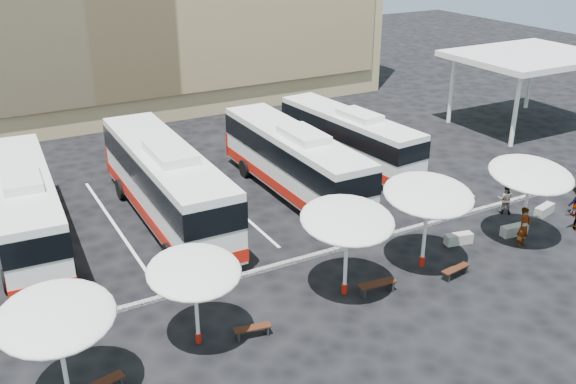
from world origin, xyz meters
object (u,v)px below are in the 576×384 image
conc_bench_2 (544,210)px  wood_bench_2 (377,285)px  bus_0 (25,205)px  bus_2 (294,160)px  sunshade_3 (428,195)px  sunshade_2 (347,220)px  conc_bench_1 (514,230)px  passenger_0 (524,227)px  wood_bench_1 (252,329)px  conc_bench_0 (459,239)px  passenger_3 (576,201)px  passenger_1 (506,199)px  bus_3 (349,136)px  sunshade_4 (531,175)px  sunshade_1 (194,272)px  wood_bench_3 (456,270)px  sunshade_0 (56,317)px  bus_1 (166,181)px

conc_bench_2 → wood_bench_2: bearing=-171.0°
bus_0 → conc_bench_2: 25.19m
bus_2 → sunshade_3: bearing=-83.5°
bus_0 → sunshade_2: sunshade_2 is taller
conc_bench_1 → passenger_0: bearing=-119.2°
conc_bench_2 → sunshade_3: bearing=-173.3°
bus_2 → wood_bench_1: bearing=-125.6°
conc_bench_0 → passenger_3: (7.26, -0.56, 0.54)m
bus_0 → passenger_1: size_ratio=7.81×
bus_3 → conc_bench_2: size_ratio=8.47×
sunshade_2 → conc_bench_1: (9.91, 0.38, -3.03)m
wood_bench_1 → sunshade_4: bearing=2.4°
sunshade_2 → sunshade_4: bearing=-1.3°
bus_3 → bus_2: bearing=-160.6°
sunshade_1 → wood_bench_3: size_ratio=2.40×
wood_bench_1 → wood_bench_2: size_ratio=0.85×
wood_bench_2 → conc_bench_2: bearing=9.0°
conc_bench_1 → passenger_3: size_ratio=0.85×
conc_bench_0 → passenger_1: (4.35, 1.37, 0.53)m
wood_bench_2 → wood_bench_3: 3.69m
wood_bench_3 → bus_0: bearing=142.1°
wood_bench_3 → conc_bench_2: 8.54m
bus_2 → wood_bench_2: (-2.00, -10.39, -1.60)m
bus_2 → sunshade_4: 12.02m
bus_3 → sunshade_4: 12.49m
sunshade_4 → conc_bench_2: bearing=24.2°
sunshade_0 → passenger_0: 20.52m
bus_1 → bus_2: (7.10, -0.06, -0.15)m
bus_2 → bus_1: bearing=179.8°
sunshade_3 → passenger_3: sunshade_3 is taller
sunshade_0 → passenger_3: bearing=3.4°
bus_1 → bus_2: bearing=0.5°
passenger_3 → sunshade_0: bearing=9.7°
bus_0 → passenger_0: 22.69m
bus_0 → sunshade_1: bus_0 is taller
sunshade_4 → conc_bench_2: sunshade_4 is taller
passenger_3 → sunshade_2: bearing=8.1°
sunshade_1 → passenger_1: bearing=8.2°
sunshade_4 → sunshade_0: bearing=-177.7°
bus_1 → sunshade_3: bus_1 is taller
sunshade_2 → conc_bench_2: bearing=5.5°
bus_1 → sunshade_2: bus_1 is taller
sunshade_2 → conc_bench_2: sunshade_2 is taller
bus_3 → wood_bench_2: bus_3 is taller
bus_0 → passenger_1: bearing=-17.3°
bus_3 → sunshade_3: size_ratio=2.42×
bus_0 → conc_bench_0: 19.90m
sunshade_0 → sunshade_4: size_ratio=0.91×
sunshade_0 → conc_bench_2: size_ratio=3.07×
conc_bench_2 → passenger_3: (1.27, -0.81, 0.54)m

